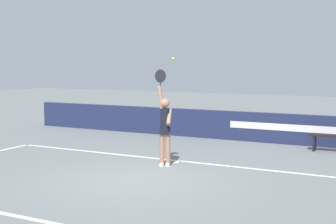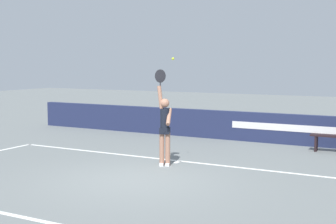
% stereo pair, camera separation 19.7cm
% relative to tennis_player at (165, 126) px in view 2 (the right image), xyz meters
% --- Properties ---
extents(ground_plane, '(60.00, 60.00, 0.00)m').
position_rel_tennis_player_xyz_m(ground_plane, '(0.10, -1.59, -1.04)').
color(ground_plane, slate).
extents(court_lines, '(11.13, 5.54, 0.00)m').
position_rel_tennis_player_xyz_m(court_lines, '(0.10, -2.01, -1.04)').
color(court_lines, white).
rests_on(court_lines, ground).
extents(back_wall, '(16.55, 0.26, 0.99)m').
position_rel_tennis_player_xyz_m(back_wall, '(0.11, 4.70, -0.54)').
color(back_wall, '#20284B').
rests_on(back_wall, ground).
extents(tennis_player, '(0.50, 0.46, 2.49)m').
position_rel_tennis_player_xyz_m(tennis_player, '(0.00, 0.00, 0.00)').
color(tennis_player, '#A4715A').
rests_on(tennis_player, ground).
extents(tennis_ball, '(0.07, 0.07, 0.07)m').
position_rel_tennis_player_xyz_m(tennis_ball, '(0.25, -0.01, 1.71)').
color(tennis_ball, '#CEE42C').
extents(courtside_bench_near, '(1.43, 0.39, 0.52)m').
position_rel_tennis_player_xyz_m(courtside_bench_near, '(3.62, 3.91, -0.65)').
color(courtside_bench_near, black).
rests_on(courtside_bench_near, ground).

